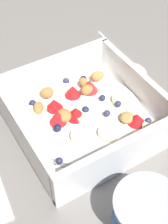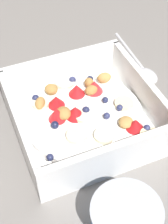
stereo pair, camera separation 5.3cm
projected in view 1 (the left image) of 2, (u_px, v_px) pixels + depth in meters
name	position (u px, v px, depth m)	size (l,w,h in m)	color
ground_plane	(79.00, 125.00, 0.55)	(2.40, 2.40, 0.00)	gray
fruit_bowl	(84.00, 115.00, 0.54)	(0.22, 0.22, 0.07)	white
spoon	(130.00, 61.00, 0.66)	(0.03, 0.17, 0.01)	silver
yogurt_cup	(146.00, 215.00, 0.40)	(0.09, 0.09, 0.07)	#3370B7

